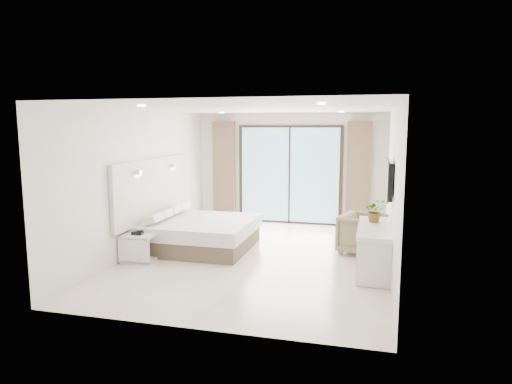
# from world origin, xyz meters

# --- Properties ---
(ground) EXTENTS (6.20, 6.20, 0.00)m
(ground) POSITION_xyz_m (0.00, 0.00, 0.00)
(ground) COLOR beige
(ground) RESTS_ON ground
(room_shell) EXTENTS (4.62, 6.22, 2.72)m
(room_shell) POSITION_xyz_m (-0.20, 0.77, 1.58)
(room_shell) COLOR silver
(room_shell) RESTS_ON ground
(bed) EXTENTS (2.03, 1.94, 0.71)m
(bed) POSITION_xyz_m (-1.29, 0.31, 0.30)
(bed) COLOR brown
(bed) RESTS_ON ground
(nightstand) EXTENTS (0.57, 0.48, 0.49)m
(nightstand) POSITION_xyz_m (-1.99, -0.79, 0.25)
(nightstand) COLOR silver
(nightstand) RESTS_ON ground
(phone) EXTENTS (0.20, 0.17, 0.06)m
(phone) POSITION_xyz_m (-2.00, -0.82, 0.53)
(phone) COLOR black
(phone) RESTS_ON nightstand
(console_desk) EXTENTS (0.53, 1.69, 0.77)m
(console_desk) POSITION_xyz_m (2.04, -0.36, 0.57)
(console_desk) COLOR silver
(console_desk) RESTS_ON ground
(plant) EXTENTS (0.41, 0.45, 0.31)m
(plant) POSITION_xyz_m (2.04, -0.01, 0.92)
(plant) COLOR #33662D
(plant) RESTS_ON console_desk
(armchair) EXTENTS (0.94, 0.97, 0.83)m
(armchair) POSITION_xyz_m (1.85, 0.74, 0.41)
(armchair) COLOR #847756
(armchair) RESTS_ON ground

